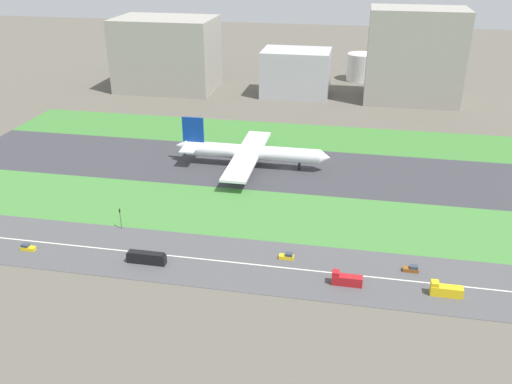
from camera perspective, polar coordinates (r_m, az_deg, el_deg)
The scene contains 20 objects.
ground_plane at distance 224.06m, azimuth 3.19°, elevation 2.44°, with size 800.00×800.00×0.00m, color #5B564C.
runway at distance 224.04m, azimuth 3.19°, elevation 2.45°, with size 280.00×46.00×0.10m, color #38383D.
grass_median_north at distance 262.01m, azimuth 4.43°, elevation 5.89°, with size 280.00×36.00×0.10m, color #3D7A33.
grass_median_south at distance 187.35m, azimuth 1.45°, elevation -2.37°, with size 280.00×36.00×0.10m, color #427F38.
highway at distance 160.18m, azimuth -0.46°, elevation -7.62°, with size 280.00×28.00×0.10m, color #4C4C4F.
highway_centerline at distance 160.15m, azimuth -0.46°, elevation -7.61°, with size 266.00×0.50×0.01m, color silver.
airliner at distance 224.15m, azimuth -0.81°, elevation 4.21°, with size 65.00×56.00×19.70m.
truck_1 at distance 152.92m, azimuth 9.45°, elevation -9.07°, with size 8.40×2.50×4.00m.
bus_0 at distance 163.11m, azimuth -11.45°, elevation -6.80°, with size 11.60×2.50×3.50m.
truck_2 at distance 155.33m, azimuth 19.30°, elevation -9.73°, with size 8.40×2.50×4.00m.
car_1 at distance 162.55m, azimuth 3.30°, elevation -6.76°, with size 4.40×1.80×2.00m.
car_2 at distance 162.83m, azimuth 16.05°, elevation -7.78°, with size 4.40×1.80×2.00m.
car_0 at distance 180.65m, azimuth -22.91°, elevation -5.40°, with size 4.40×1.80×2.00m.
traffic_light at distance 181.95m, azimuth -14.08°, elevation -2.58°, with size 0.36×0.50×7.20m.
terminal_building at distance 345.56m, azimuth -9.36°, elevation 14.13°, with size 59.00×39.64×42.91m, color #9E998E.
hangar_building at distance 329.14m, azimuth 4.21°, elevation 12.39°, with size 39.44×27.89×26.77m, color #B2B2B7.
office_tower at distance 325.82m, azimuth 16.30°, elevation 13.57°, with size 52.21×32.34×51.63m, color #9E998E.
fuel_tank_west at distance 373.39m, azimuth 5.80°, elevation 13.16°, with size 20.51×20.51×17.43m, color silver.
fuel_tank_centre at distance 372.01m, azimuth 10.98°, elevation 12.78°, with size 18.55×18.55×17.31m, color silver.
fuel_tank_east at distance 373.00m, azimuth 14.98°, elevation 12.38°, with size 17.36×17.36×16.66m, color silver.
Camera 1 is at (26.49, -204.56, 87.51)m, focal length 38.03 mm.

